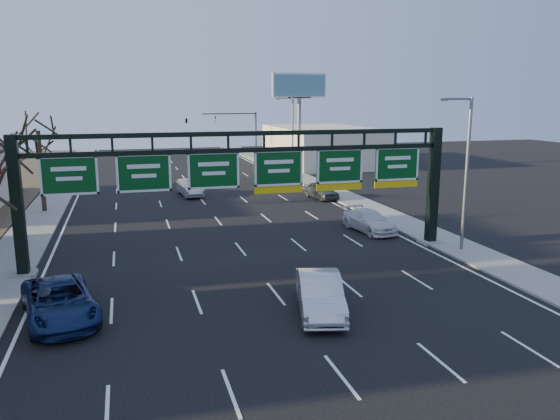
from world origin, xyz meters
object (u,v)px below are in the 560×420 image
object	(u,v)px
sign_gantry	(249,177)
car_silver_sedan	(320,294)
car_blue_suv	(59,301)
car_white_wagon	(369,221)

from	to	relation	value
sign_gantry	car_silver_sedan	distance (m)	9.55
car_blue_suv	car_white_wagon	world-z (taller)	car_blue_suv
car_blue_suv	car_white_wagon	bearing A→B (deg)	16.67
sign_gantry	car_blue_suv	distance (m)	12.10
car_silver_sedan	sign_gantry	bearing A→B (deg)	110.63
car_blue_suv	sign_gantry	bearing A→B (deg)	21.71
sign_gantry	car_blue_suv	xyz separation A→B (m)	(-9.48, -6.47, -3.84)
car_blue_suv	car_silver_sedan	distance (m)	10.74
car_white_wagon	car_silver_sedan	bearing A→B (deg)	-130.60
car_blue_suv	car_white_wagon	size ratio (longest dim) A/B	1.17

